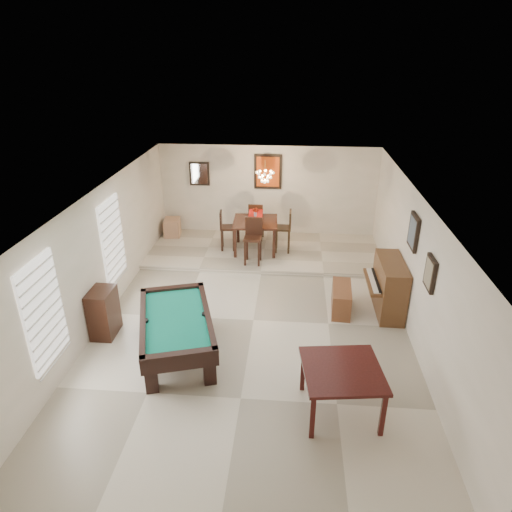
# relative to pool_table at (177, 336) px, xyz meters

# --- Properties ---
(ground_plane) EXTENTS (6.00, 9.00, 0.02)m
(ground_plane) POSITION_rel_pool_table_xyz_m (1.25, 1.19, -0.38)
(ground_plane) COLOR beige
(wall_back) EXTENTS (6.00, 0.04, 2.60)m
(wall_back) POSITION_rel_pool_table_xyz_m (1.25, 5.69, 0.93)
(wall_back) COLOR silver
(wall_back) RESTS_ON ground_plane
(wall_front) EXTENTS (6.00, 0.04, 2.60)m
(wall_front) POSITION_rel_pool_table_xyz_m (1.25, -3.31, 0.93)
(wall_front) COLOR silver
(wall_front) RESTS_ON ground_plane
(wall_left) EXTENTS (0.04, 9.00, 2.60)m
(wall_left) POSITION_rel_pool_table_xyz_m (-1.75, 1.19, 0.93)
(wall_left) COLOR silver
(wall_left) RESTS_ON ground_plane
(wall_right) EXTENTS (0.04, 9.00, 2.60)m
(wall_right) POSITION_rel_pool_table_xyz_m (4.25, 1.19, 0.93)
(wall_right) COLOR silver
(wall_right) RESTS_ON ground_plane
(ceiling) EXTENTS (6.00, 9.00, 0.04)m
(ceiling) POSITION_rel_pool_table_xyz_m (1.25, 1.19, 2.23)
(ceiling) COLOR white
(ceiling) RESTS_ON wall_back
(dining_step) EXTENTS (6.00, 2.50, 0.12)m
(dining_step) POSITION_rel_pool_table_xyz_m (1.25, 4.44, -0.31)
(dining_step) COLOR beige
(dining_step) RESTS_ON ground_plane
(window_left_front) EXTENTS (0.06, 1.00, 1.70)m
(window_left_front) POSITION_rel_pool_table_xyz_m (-1.72, -1.01, 1.03)
(window_left_front) COLOR white
(window_left_front) RESTS_ON wall_left
(window_left_rear) EXTENTS (0.06, 1.00, 1.70)m
(window_left_rear) POSITION_rel_pool_table_xyz_m (-1.72, 1.79, 1.03)
(window_left_rear) COLOR white
(window_left_rear) RESTS_ON wall_left
(pool_table) EXTENTS (1.80, 2.47, 0.74)m
(pool_table) POSITION_rel_pool_table_xyz_m (0.00, 0.00, 0.00)
(pool_table) COLOR black
(pool_table) RESTS_ON ground_plane
(square_table) EXTENTS (1.27, 1.27, 0.78)m
(square_table) POSITION_rel_pool_table_xyz_m (2.76, -1.18, 0.02)
(square_table) COLOR black
(square_table) RESTS_ON ground_plane
(upright_piano) EXTENTS (0.75, 1.34, 1.11)m
(upright_piano) POSITION_rel_pool_table_xyz_m (3.86, 1.81, 0.19)
(upright_piano) COLOR brown
(upright_piano) RESTS_ON ground_plane
(piano_bench) EXTENTS (0.44, 0.99, 0.54)m
(piano_bench) POSITION_rel_pool_table_xyz_m (3.03, 1.74, -0.10)
(piano_bench) COLOR brown
(piano_bench) RESTS_ON ground_plane
(apothecary_chest) EXTENTS (0.42, 0.62, 0.94)m
(apothecary_chest) POSITION_rel_pool_table_xyz_m (-1.52, 0.49, 0.10)
(apothecary_chest) COLOR black
(apothecary_chest) RESTS_ON ground_plane
(dining_table) EXTENTS (1.17, 1.17, 0.93)m
(dining_table) POSITION_rel_pool_table_xyz_m (1.01, 4.40, 0.22)
(dining_table) COLOR black
(dining_table) RESTS_ON dining_step
(flower_vase) EXTENTS (0.15, 0.15, 0.23)m
(flower_vase) POSITION_rel_pool_table_xyz_m (1.01, 4.40, 0.80)
(flower_vase) COLOR #A0230D
(flower_vase) RESTS_ON dining_table
(dining_chair_south) EXTENTS (0.44, 0.44, 1.13)m
(dining_chair_south) POSITION_rel_pool_table_xyz_m (1.02, 3.60, 0.32)
(dining_chair_south) COLOR black
(dining_chair_south) RESTS_ON dining_step
(dining_chair_north) EXTENTS (0.42, 0.42, 1.05)m
(dining_chair_north) POSITION_rel_pool_table_xyz_m (0.98, 5.15, 0.28)
(dining_chair_north) COLOR black
(dining_chair_north) RESTS_ON dining_step
(dining_chair_west) EXTENTS (0.42, 0.42, 1.03)m
(dining_chair_west) POSITION_rel_pool_table_xyz_m (0.29, 4.41, 0.27)
(dining_chair_west) COLOR black
(dining_chair_west) RESTS_ON dining_step
(dining_chair_east) EXTENTS (0.41, 0.41, 1.10)m
(dining_chair_east) POSITION_rel_pool_table_xyz_m (1.72, 4.40, 0.30)
(dining_chair_east) COLOR black
(dining_chair_east) RESTS_ON dining_step
(corner_bench) EXTENTS (0.49, 0.58, 0.48)m
(corner_bench) POSITION_rel_pool_table_xyz_m (-1.42, 5.20, -0.01)
(corner_bench) COLOR tan
(corner_bench) RESTS_ON dining_step
(chandelier) EXTENTS (0.44, 0.44, 0.60)m
(chandelier) POSITION_rel_pool_table_xyz_m (1.25, 4.39, 1.83)
(chandelier) COLOR #FFE5B2
(chandelier) RESTS_ON ceiling
(back_painting) EXTENTS (0.75, 0.06, 0.95)m
(back_painting) POSITION_rel_pool_table_xyz_m (1.25, 5.65, 1.53)
(back_painting) COLOR #D84C14
(back_painting) RESTS_ON wall_back
(back_mirror) EXTENTS (0.55, 0.06, 0.65)m
(back_mirror) POSITION_rel_pool_table_xyz_m (-0.65, 5.65, 1.43)
(back_mirror) COLOR white
(back_mirror) RESTS_ON wall_back
(right_picture_upper) EXTENTS (0.06, 0.55, 0.65)m
(right_picture_upper) POSITION_rel_pool_table_xyz_m (4.21, 1.49, 1.53)
(right_picture_upper) COLOR slate
(right_picture_upper) RESTS_ON wall_right
(right_picture_lower) EXTENTS (0.06, 0.45, 0.55)m
(right_picture_lower) POSITION_rel_pool_table_xyz_m (4.21, 0.19, 1.33)
(right_picture_lower) COLOR gray
(right_picture_lower) RESTS_ON wall_right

